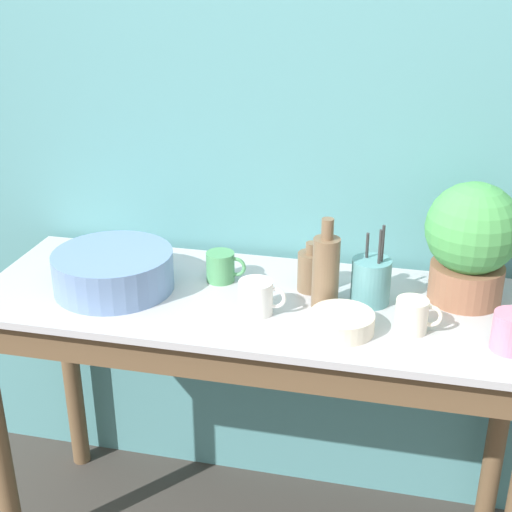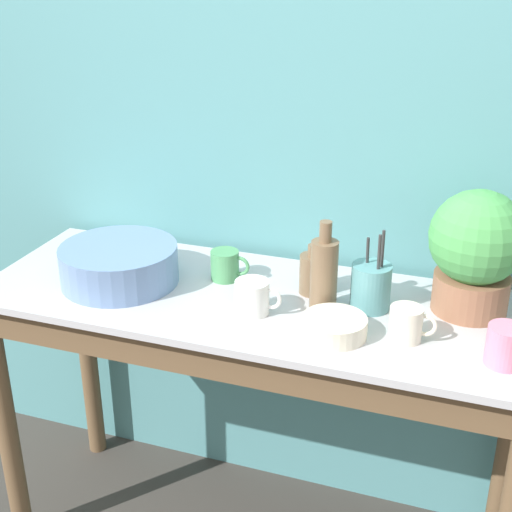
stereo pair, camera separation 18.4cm
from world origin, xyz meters
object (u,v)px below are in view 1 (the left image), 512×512
at_px(bowl_wash_large, 113,271).
at_px(potted_plant, 471,240).
at_px(mug_green, 221,267).
at_px(bowl_small_cream, 342,322).
at_px(bottle_tall, 326,271).
at_px(mug_white, 257,297).
at_px(mug_cream, 413,316).
at_px(utensil_cup, 371,281).
at_px(bottle_short, 311,270).
at_px(mug_pink, 512,332).

bearing_deg(bowl_wash_large, potted_plant, 8.90).
relative_size(bowl_wash_large, mug_green, 2.88).
relative_size(bowl_wash_large, bowl_small_cream, 2.06).
bearing_deg(bottle_tall, bowl_small_cream, -63.79).
relative_size(bowl_wash_large, mug_white, 2.65).
xyz_separation_m(potted_plant, mug_cream, (-0.13, -0.20, -0.13)).
xyz_separation_m(bottle_tall, mug_white, (-0.16, -0.07, -0.06)).
bearing_deg(bowl_wash_large, utensil_cup, 6.08).
relative_size(bowl_wash_large, bottle_tall, 1.34).
bearing_deg(potted_plant, utensil_cup, -163.39).
bearing_deg(bowl_small_cream, utensil_cup, 72.15).
distance_m(potted_plant, mug_green, 0.67).
bearing_deg(mug_white, bottle_tall, 24.47).
distance_m(bowl_wash_large, mug_white, 0.41).
bearing_deg(mug_white, bowl_wash_large, 173.09).
height_order(mug_white, utensil_cup, utensil_cup).
relative_size(potted_plant, bowl_small_cream, 2.04).
relative_size(bottle_short, mug_cream, 1.23).
height_order(bowl_small_cream, utensil_cup, utensil_cup).
bearing_deg(mug_white, utensil_cup, 23.91).
distance_m(potted_plant, bowl_wash_large, 0.94).
relative_size(bowl_wash_large, mug_pink, 2.65).
relative_size(mug_green, bowl_small_cream, 0.71).
bearing_deg(utensil_cup, mug_white, -156.09).
bearing_deg(bottle_short, potted_plant, 4.67).
xyz_separation_m(bottle_tall, utensil_cup, (0.11, 0.05, -0.04)).
bearing_deg(mug_white, mug_pink, -4.09).
bearing_deg(mug_pink, utensil_cup, 153.65).
bearing_deg(bottle_tall, utensil_cup, 23.10).
height_order(mug_green, bowl_small_cream, mug_green).
bearing_deg(mug_pink, mug_green, 164.62).
bearing_deg(mug_white, bottle_short, 54.80).
xyz_separation_m(mug_pink, mug_white, (-0.61, 0.04, -0.00)).
bearing_deg(mug_green, utensil_cup, -5.51).
xyz_separation_m(bottle_short, mug_green, (-0.25, 0.00, -0.02)).
height_order(bottle_tall, mug_cream, bottle_tall).
xyz_separation_m(bottle_short, utensil_cup, (0.16, -0.04, 0.00)).
bearing_deg(bowl_small_cream, mug_pink, 0.19).
height_order(bowl_wash_large, mug_cream, bowl_wash_large).
xyz_separation_m(bottle_tall, mug_pink, (0.45, -0.12, -0.05)).
height_order(bottle_tall, mug_pink, bottle_tall).
bearing_deg(bowl_small_cream, mug_cream, 12.61).
distance_m(mug_pink, mug_green, 0.77).
relative_size(mug_white, mug_cream, 1.09).
height_order(potted_plant, mug_green, potted_plant).
height_order(potted_plant, bowl_wash_large, potted_plant).
relative_size(bottle_short, utensil_cup, 0.63).
xyz_separation_m(bottle_short, mug_cream, (0.27, -0.17, -0.02)).
relative_size(potted_plant, mug_cream, 2.85).
height_order(mug_green, mug_cream, same).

